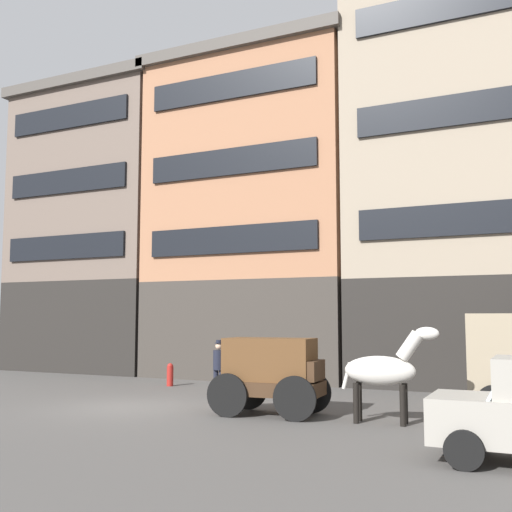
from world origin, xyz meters
TOP-DOWN VIEW (x-y plane):
  - ground_plane at (0.00, 0.00)m, footprint 120.00×120.00m
  - building_far_left at (-9.10, 9.87)m, footprint 8.50×6.01m
  - building_center_left at (-0.54, 9.87)m, footprint 9.32×6.01m
  - building_center_right at (8.56, 9.87)m, footprint 9.57×6.01m
  - cargo_wagon at (4.23, 0.44)m, footprint 3.00×1.70m
  - draft_horse at (7.18, 0.44)m, footprint 2.35×0.72m
  - pedestrian_officer at (1.22, 3.03)m, footprint 0.44×0.44m
  - fire_hydrant_curbside at (-1.89, 4.97)m, footprint 0.24×0.24m

SIDE VIEW (x-z plane):
  - ground_plane at x=0.00m, z-range 0.00..0.00m
  - fire_hydrant_curbside at x=-1.89m, z-range 0.01..0.84m
  - pedestrian_officer at x=1.22m, z-range 0.08..1.88m
  - cargo_wagon at x=4.23m, z-range 0.16..2.14m
  - draft_horse at x=7.18m, z-range 0.12..2.42m
  - building_far_left at x=-9.10m, z-range 0.05..13.93m
  - building_center_left at x=-0.54m, z-range 0.04..14.04m
  - building_center_right at x=8.56m, z-range 0.04..15.84m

